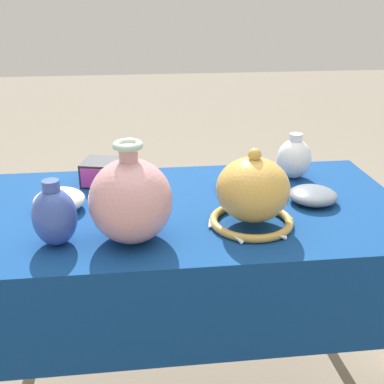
% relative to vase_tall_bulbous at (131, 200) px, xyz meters
% --- Properties ---
extents(display_table, '(1.29, 0.68, 0.74)m').
position_rel_vase_tall_bulbous_xyz_m(display_table, '(0.16, 0.17, -0.19)').
color(display_table, brown).
rests_on(display_table, ground_plane).
extents(vase_tall_bulbous, '(0.21, 0.21, 0.26)m').
position_rel_vase_tall_bulbous_xyz_m(vase_tall_bulbous, '(0.00, 0.00, 0.00)').
color(vase_tall_bulbous, '#D19399').
rests_on(vase_tall_bulbous, display_table).
extents(vase_dome_bell, '(0.24, 0.23, 0.22)m').
position_rel_vase_tall_bulbous_xyz_m(vase_dome_bell, '(0.32, 0.05, -0.02)').
color(vase_dome_bell, gold).
rests_on(vase_dome_bell, display_table).
extents(mosaic_tile_box, '(0.16, 0.15, 0.08)m').
position_rel_vase_tall_bulbous_xyz_m(mosaic_tile_box, '(-0.09, 0.40, -0.07)').
color(mosaic_tile_box, '#232328').
rests_on(mosaic_tile_box, display_table).
extents(bowl_shallow_slate, '(0.14, 0.14, 0.05)m').
position_rel_vase_tall_bulbous_xyz_m(bowl_shallow_slate, '(0.54, 0.17, -0.09)').
color(bowl_shallow_slate, slate).
rests_on(bowl_shallow_slate, display_table).
extents(jar_round_cobalt, '(0.11, 0.11, 0.17)m').
position_rel_vase_tall_bulbous_xyz_m(jar_round_cobalt, '(-0.19, -0.00, -0.03)').
color(jar_round_cobalt, '#3851A8').
rests_on(jar_round_cobalt, display_table).
extents(bowl_shallow_ivory, '(0.15, 0.15, 0.06)m').
position_rel_vase_tall_bulbous_xyz_m(bowl_shallow_ivory, '(-0.21, 0.21, -0.08)').
color(bowl_shallow_ivory, white).
rests_on(bowl_shallow_ivory, display_table).
extents(bowl_shallow_charcoal, '(0.14, 0.14, 0.05)m').
position_rel_vase_tall_bulbous_xyz_m(bowl_shallow_charcoal, '(0.34, 0.30, -0.09)').
color(bowl_shallow_charcoal, '#2D2D33').
rests_on(bowl_shallow_charcoal, display_table).
extents(jar_round_porcelain, '(0.11, 0.11, 0.15)m').
position_rel_vase_tall_bulbous_xyz_m(jar_round_porcelain, '(0.54, 0.38, -0.04)').
color(jar_round_porcelain, white).
rests_on(jar_round_porcelain, display_table).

